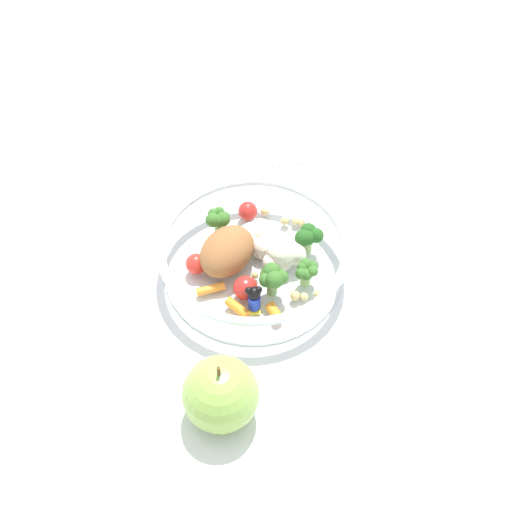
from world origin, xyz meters
The scene contains 4 objects.
ground_plane centered at (0.00, 0.00, 0.00)m, with size 2.40×2.40×0.00m, color white.
food_container centered at (0.00, 0.00, 0.03)m, with size 0.23×0.23×0.06m.
loose_apple centered at (0.19, -0.05, 0.04)m, with size 0.08×0.08×0.09m.
folded_napkin centered at (-0.25, 0.03, 0.00)m, with size 0.12×0.13×0.01m, color white.
Camera 1 is at (0.50, -0.04, 0.63)m, focal length 45.72 mm.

